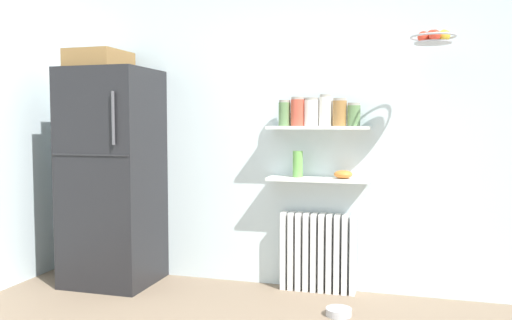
# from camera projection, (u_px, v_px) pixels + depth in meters

# --- Properties ---
(back_wall) EXTENTS (7.04, 0.10, 2.60)m
(back_wall) POSITION_uv_depth(u_px,v_px,m) (297.00, 126.00, 4.24)
(back_wall) COLOR silver
(back_wall) RESTS_ON ground_plane
(refrigerator) EXTENTS (0.69, 0.67, 1.91)m
(refrigerator) POSITION_uv_depth(u_px,v_px,m) (112.00, 173.00, 4.33)
(refrigerator) COLOR black
(refrigerator) RESTS_ON ground_plane
(radiator) EXTENTS (0.59, 0.12, 0.62)m
(radiator) POSITION_uv_depth(u_px,v_px,m) (318.00, 253.00, 4.13)
(radiator) COLOR white
(radiator) RESTS_ON ground_plane
(wall_shelf_lower) EXTENTS (0.78, 0.22, 0.02)m
(wall_shelf_lower) POSITION_uv_depth(u_px,v_px,m) (318.00, 179.00, 4.06)
(wall_shelf_lower) COLOR white
(wall_shelf_upper) EXTENTS (0.78, 0.22, 0.02)m
(wall_shelf_upper) POSITION_uv_depth(u_px,v_px,m) (318.00, 128.00, 4.04)
(wall_shelf_upper) COLOR white
(storage_jar_0) EXTENTS (0.09, 0.09, 0.20)m
(storage_jar_0) POSITION_uv_depth(u_px,v_px,m) (284.00, 113.00, 4.10)
(storage_jar_0) COLOR #5B7F4C
(storage_jar_0) RESTS_ON wall_shelf_upper
(storage_jar_1) EXTENTS (0.11, 0.11, 0.22)m
(storage_jar_1) POSITION_uv_depth(u_px,v_px,m) (298.00, 112.00, 4.07)
(storage_jar_1) COLOR #C64C38
(storage_jar_1) RESTS_ON wall_shelf_upper
(storage_jar_2) EXTENTS (0.11, 0.11, 0.22)m
(storage_jar_2) POSITION_uv_depth(u_px,v_px,m) (312.00, 112.00, 4.04)
(storage_jar_2) COLOR silver
(storage_jar_2) RESTS_ON wall_shelf_upper
(storage_jar_3) EXTENTS (0.10, 0.10, 0.24)m
(storage_jar_3) POSITION_uv_depth(u_px,v_px,m) (325.00, 110.00, 4.01)
(storage_jar_3) COLOR silver
(storage_jar_3) RESTS_ON wall_shelf_upper
(storage_jar_4) EXTENTS (0.11, 0.11, 0.21)m
(storage_jar_4) POSITION_uv_depth(u_px,v_px,m) (340.00, 112.00, 3.98)
(storage_jar_4) COLOR olive
(storage_jar_4) RESTS_ON wall_shelf_upper
(storage_jar_5) EXTENTS (0.10, 0.10, 0.17)m
(storage_jar_5) POSITION_uv_depth(u_px,v_px,m) (354.00, 115.00, 3.95)
(storage_jar_5) COLOR #5B7F4C
(storage_jar_5) RESTS_ON wall_shelf_upper
(vase) EXTENTS (0.08, 0.08, 0.21)m
(vase) POSITION_uv_depth(u_px,v_px,m) (298.00, 164.00, 4.10)
(vase) COLOR #66A84C
(vase) RESTS_ON wall_shelf_lower
(shelf_bowl) EXTENTS (0.14, 0.14, 0.06)m
(shelf_bowl) POSITION_uv_depth(u_px,v_px,m) (343.00, 174.00, 4.01)
(shelf_bowl) COLOR orange
(shelf_bowl) RESTS_ON wall_shelf_lower
(pet_food_bowl) EXTENTS (0.18, 0.18, 0.05)m
(pet_food_bowl) POSITION_uv_depth(u_px,v_px,m) (339.00, 312.00, 3.62)
(pet_food_bowl) COLOR #B7B7BC
(pet_food_bowl) RESTS_ON ground_plane
(hanging_fruit_basket) EXTENTS (0.30, 0.30, 0.10)m
(hanging_fruit_basket) POSITION_uv_depth(u_px,v_px,m) (434.00, 37.00, 3.53)
(hanging_fruit_basket) COLOR #B2B2B7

